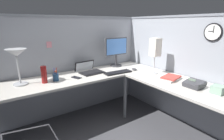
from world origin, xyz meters
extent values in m
plane|color=#47474C|center=(0.00, 0.00, 0.00)|extent=(6.80, 6.80, 0.00)
cube|color=#999EA8|center=(-0.36, 0.87, 0.78)|extent=(2.57, 0.10, 1.55)
cube|color=gray|center=(-0.36, 0.87, 1.56)|extent=(2.57, 0.12, 0.03)
cube|color=#999EA8|center=(0.87, -0.27, 0.78)|extent=(0.10, 2.37, 1.55)
cube|color=gray|center=(0.87, -0.27, 1.56)|extent=(0.12, 2.37, 0.03)
cube|color=beige|center=(-0.38, 0.47, 0.71)|extent=(2.35, 0.66, 0.03)
cube|color=beige|center=(0.47, -0.60, 0.71)|extent=(0.66, 1.49, 0.03)
cylinder|color=slate|center=(0.16, 0.16, 0.35)|extent=(0.05, 0.05, 0.70)
cylinder|color=#38383D|center=(0.33, 0.64, 0.74)|extent=(0.20, 0.20, 0.02)
cylinder|color=#38383D|center=(0.33, 0.64, 0.84)|extent=(0.04, 0.04, 0.20)
cube|color=#38383D|center=(0.33, 0.64, 1.08)|extent=(0.46, 0.05, 0.30)
cube|color=#4C84D8|center=(0.34, 0.62, 1.08)|extent=(0.42, 0.02, 0.26)
cube|color=black|center=(-0.23, 0.49, 0.74)|extent=(0.36, 0.27, 0.02)
cube|color=black|center=(-0.23, 0.49, 0.75)|extent=(0.30, 0.20, 0.00)
cube|color=black|center=(-0.25, 0.72, 0.77)|extent=(0.34, 0.10, 0.22)
cube|color=silver|center=(-0.25, 0.71, 0.77)|extent=(0.31, 0.08, 0.18)
cube|color=black|center=(0.09, 0.26, 0.74)|extent=(0.44, 0.17, 0.02)
ellipsoid|color=#38383D|center=(0.41, 0.24, 0.75)|extent=(0.06, 0.10, 0.03)
cylinder|color=#B7BABF|center=(-1.20, 0.54, 0.74)|extent=(0.17, 0.17, 0.02)
cylinder|color=#B7BABF|center=(-1.20, 0.54, 0.93)|extent=(0.02, 0.02, 0.38)
cone|color=#B7BABF|center=(-1.20, 0.54, 1.13)|extent=(0.24, 0.24, 0.09)
cylinder|color=navy|center=(-0.80, 0.44, 0.78)|extent=(0.08, 0.08, 0.10)
cylinder|color=#1E1EB2|center=(-0.81, 0.44, 0.84)|extent=(0.01, 0.02, 0.13)
cylinder|color=#B21E1E|center=(-0.79, 0.43, 0.84)|extent=(0.01, 0.02, 0.13)
cylinder|color=#D8591E|center=(-0.80, 0.45, 0.85)|extent=(0.03, 0.03, 0.01)
cube|color=black|center=(-0.53, 0.40, 0.73)|extent=(0.12, 0.16, 0.01)
cylinder|color=maroon|center=(-0.94, 0.44, 0.84)|extent=(0.07, 0.07, 0.22)
cube|color=#38383D|center=(0.48, -0.73, 0.77)|extent=(0.19, 0.20, 0.10)
cube|color=#8CA58C|center=(0.48, -0.70, 0.80)|extent=(0.02, 0.09, 0.04)
cube|color=#38383D|center=(0.48, -0.82, 0.79)|extent=(0.19, 0.04, 0.04)
cube|color=silver|center=(0.48, -0.39, 0.74)|extent=(0.30, 0.23, 0.02)
cube|color=#BF3F38|center=(0.50, -0.40, 0.76)|extent=(0.30, 0.24, 0.02)
cylinder|color=#B7BABF|center=(0.52, -0.07, 0.74)|extent=(0.11, 0.11, 0.01)
cylinder|color=#B7BABF|center=(0.52, -0.07, 0.87)|extent=(0.02, 0.02, 0.27)
cube|color=silver|center=(0.52, -0.07, 1.13)|extent=(0.13, 0.13, 0.26)
cube|color=#8CAD99|center=(0.50, -0.99, 0.78)|extent=(0.12, 0.12, 0.09)
cylinder|color=black|center=(0.82, -0.70, 1.36)|extent=(0.03, 0.22, 0.22)
cylinder|color=white|center=(0.80, -0.70, 1.36)|extent=(0.00, 0.19, 0.19)
cube|color=black|center=(0.80, -0.68, 1.37)|extent=(0.00, 0.06, 0.01)
cube|color=black|center=(0.80, -0.71, 1.40)|extent=(0.00, 0.01, 0.08)
cube|color=pink|center=(-0.74, 0.82, 1.17)|extent=(0.07, 0.00, 0.09)
camera|label=1|loc=(-1.42, -1.75, 1.46)|focal=27.49mm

